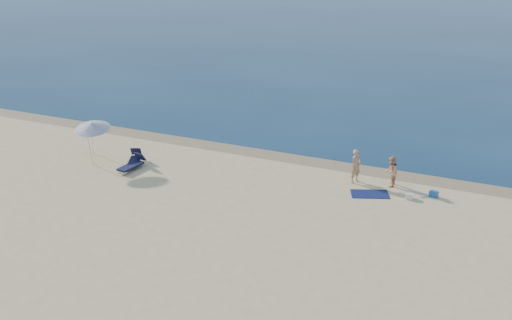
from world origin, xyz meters
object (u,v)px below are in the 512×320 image
(person_right, at_px, (391,171))
(blue_cooler, at_px, (434,194))
(person_left, at_px, (356,166))
(umbrella_near, at_px, (92,126))

(person_right, relative_size, blue_cooler, 3.94)
(person_left, xyz_separation_m, blue_cooler, (4.07, -0.16, -0.76))
(person_left, height_order, person_right, person_left)
(person_right, xyz_separation_m, blue_cooler, (2.28, -0.44, -0.66))
(person_left, relative_size, umbrella_near, 0.70)
(person_right, distance_m, umbrella_near, 16.37)
(person_left, bearing_deg, person_right, -53.48)
(person_left, bearing_deg, umbrella_near, 130.76)
(person_left, relative_size, person_right, 1.12)
(blue_cooler, xyz_separation_m, umbrella_near, (-18.18, -3.16, 2.08))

